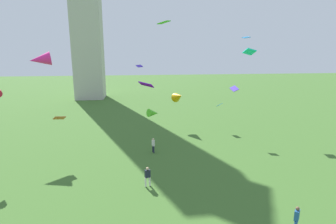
% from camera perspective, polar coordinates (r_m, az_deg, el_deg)
% --- Properties ---
extents(person_0, '(0.50, 0.37, 1.68)m').
position_cam_1_polar(person_0, '(22.44, -4.38, -13.33)').
color(person_0, silver).
rests_on(person_0, ground_plane).
extents(person_1, '(0.48, 0.49, 1.68)m').
position_cam_1_polar(person_1, '(19.15, 25.70, -19.60)').
color(person_1, '#235693').
rests_on(person_1, ground_plane).
extents(person_2, '(0.33, 0.49, 1.62)m').
position_cam_1_polar(person_2, '(29.39, -3.16, -6.92)').
color(person_2, '#1E2333').
rests_on(person_2, ground_plane).
extents(kite_flying_0, '(2.71, 2.25, 1.77)m').
position_cam_1_polar(kite_flying_0, '(33.51, -25.57, 10.05)').
color(kite_flying_0, '#EE248B').
extents(kite_flying_1, '(0.73, 0.89, 0.23)m').
position_cam_1_polar(kite_flying_1, '(26.78, -6.12, 9.72)').
color(kite_flying_1, '#4025CC').
extents(kite_flying_2, '(1.04, 1.39, 0.34)m').
position_cam_1_polar(kite_flying_2, '(40.38, 16.31, 15.01)').
color(kite_flying_2, '#1870B8').
extents(kite_flying_3, '(1.77, 1.58, 1.18)m').
position_cam_1_polar(kite_flying_3, '(31.69, -3.14, -0.23)').
color(kite_flying_3, green).
extents(kite_flying_4, '(1.47, 1.35, 0.66)m').
position_cam_1_polar(kite_flying_4, '(24.73, -4.66, 5.84)').
color(kite_flying_4, '#7105CF').
extents(kite_flying_5, '(1.29, 1.12, 0.57)m').
position_cam_1_polar(kite_flying_5, '(28.50, -22.12, -1.18)').
color(kite_flying_5, '#B25125').
extents(kite_flying_6, '(0.84, 1.25, 0.68)m').
position_cam_1_polar(kite_flying_6, '(25.77, 16.96, 12.18)').
color(kite_flying_6, '#0FE9DF').
extents(kite_flying_8, '(0.90, 1.08, 0.69)m').
position_cam_1_polar(kite_flying_8, '(34.42, 13.92, 4.85)').
color(kite_flying_8, '#4328C2').
extents(kite_flying_9, '(1.98, 2.51, 1.84)m').
position_cam_1_polar(kite_flying_9, '(37.61, 2.24, 3.30)').
color(kite_flying_9, '#DB9E08').
extents(kite_flying_10, '(0.71, 1.02, 0.61)m').
position_cam_1_polar(kite_flying_10, '(38.00, 10.86, 1.51)').
color(kite_flying_10, '#1E80C8').
extents(kite_flying_11, '(1.44, 1.71, 0.48)m').
position_cam_1_polar(kite_flying_11, '(26.50, -0.85, 18.54)').
color(kite_flying_11, '#3BC014').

